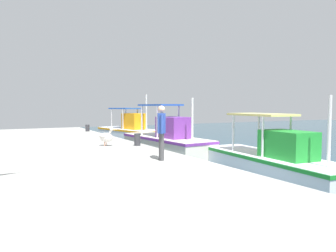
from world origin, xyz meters
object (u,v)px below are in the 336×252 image
at_px(fishing_boat_second, 166,142).
at_px(fisherman_standing, 161,130).
at_px(pelican, 106,137).
at_px(mooring_bollard_second, 137,140).
at_px(mooring_bollard_nearest, 87,128).
at_px(fishing_boat_third, 273,160).
at_px(fishing_boat_nearest, 129,132).

distance_m(fishing_boat_second, fisherman_standing, 6.22).
height_order(fishing_boat_second, pelican, fishing_boat_second).
height_order(pelican, fisherman_standing, fisherman_standing).
bearing_deg(pelican, mooring_bollard_second, 65.35).
height_order(fisherman_standing, mooring_bollard_second, fisherman_standing).
height_order(fishing_boat_second, mooring_bollard_second, fishing_boat_second).
bearing_deg(mooring_bollard_nearest, fishing_boat_second, 17.96).
bearing_deg(fisherman_standing, mooring_bollard_second, 168.90).
bearing_deg(pelican, fishing_boat_third, 43.44).
bearing_deg(fisherman_standing, mooring_bollard_nearest, 176.65).
bearing_deg(fishing_boat_third, fishing_boat_nearest, -177.04).
bearing_deg(pelican, fisherman_standing, 6.48).
relative_size(pelican, mooring_bollard_nearest, 1.90).
xyz_separation_m(fisherman_standing, mooring_bollard_second, (-3.71, 0.73, -0.68)).
distance_m(fisherman_standing, mooring_bollard_second, 3.84).
height_order(fishing_boat_second, fisherman_standing, fishing_boat_second).
relative_size(fishing_boat_second, mooring_bollard_nearest, 13.79).
bearing_deg(fishing_boat_nearest, fishing_boat_second, -4.52).
xyz_separation_m(fishing_boat_nearest, fisherman_standing, (11.91, -3.54, 1.06)).
bearing_deg(mooring_bollard_second, fishing_boat_nearest, 161.05).
bearing_deg(fishing_boat_third, mooring_bollard_second, -141.66).
bearing_deg(fisherman_standing, fishing_boat_second, 150.45).
height_order(fishing_boat_nearest, pelican, fishing_boat_nearest).
distance_m(pelican, fisherman_standing, 4.32).
bearing_deg(mooring_bollard_nearest, fishing_boat_third, 14.82).
distance_m(fishing_boat_nearest, fishing_boat_second, 6.60).
height_order(fishing_boat_nearest, fisherman_standing, fishing_boat_nearest).
distance_m(fishing_boat_nearest, fisherman_standing, 12.47).
bearing_deg(fishing_boat_second, pelican, -73.02).
bearing_deg(fisherman_standing, fishing_boat_nearest, 163.43).
distance_m(fishing_boat_second, fishing_boat_third, 6.12).
distance_m(fishing_boat_third, pelican, 6.83).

